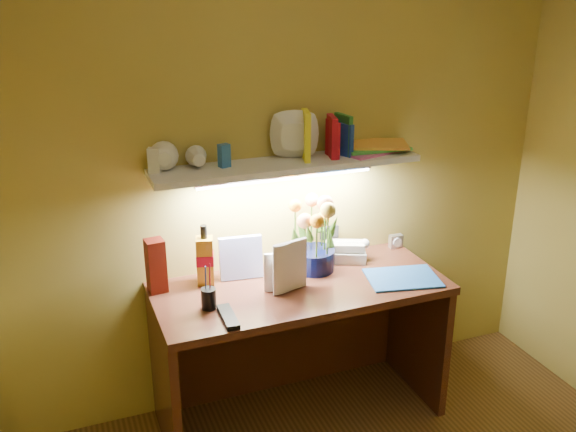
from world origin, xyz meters
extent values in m
cube|color=#381A0F|center=(0.00, 1.20, 0.38)|extent=(1.40, 0.60, 0.75)
cube|color=silver|center=(0.65, 1.43, 0.79)|extent=(0.07, 0.04, 0.07)
cube|color=#5F140A|center=(-0.65, 1.39, 0.88)|extent=(0.09, 0.09, 0.26)
cylinder|color=black|center=(-0.47, 1.14, 0.83)|extent=(0.08, 0.08, 0.16)
cube|color=black|center=(-0.41, 1.01, 0.76)|extent=(0.07, 0.21, 0.02)
cube|color=#2762B0|center=(0.49, 1.08, 0.75)|extent=(0.39, 0.32, 0.01)
imported|color=beige|center=(-0.16, 1.14, 0.88)|extent=(0.19, 0.06, 0.25)
imported|color=white|center=(-0.19, 1.20, 0.85)|extent=(0.14, 0.04, 0.19)
cube|color=white|center=(0.00, 1.38, 1.30)|extent=(1.30, 0.25, 0.03)
imported|color=white|center=(-0.57, 1.39, 1.37)|extent=(0.15, 0.15, 0.10)
imported|color=white|center=(-0.42, 1.38, 1.36)|extent=(0.10, 0.10, 0.09)
imported|color=white|center=(0.04, 1.38, 1.34)|extent=(0.29, 0.29, 0.06)
cube|color=white|center=(-0.61, 1.42, 1.37)|extent=(0.06, 0.06, 0.11)
cube|color=#2762B0|center=(-0.30, 1.40, 1.37)|extent=(0.06, 0.05, 0.11)
cube|color=#AD0E20|center=(0.23, 1.38, 1.40)|extent=(0.03, 0.12, 0.18)
cube|color=yellow|center=(0.10, 1.38, 1.43)|extent=(0.06, 0.15, 0.23)
cube|color=#17379D|center=(0.29, 1.39, 1.39)|extent=(0.07, 0.12, 0.16)
cube|color=#26752E|center=(0.30, 1.40, 1.41)|extent=(0.04, 0.13, 0.20)
cube|color=#AD0E20|center=(0.23, 1.39, 1.41)|extent=(0.06, 0.14, 0.20)
cube|color=pink|center=(0.45, 1.42, 1.32)|extent=(0.36, 0.31, 0.01)
cube|color=green|center=(0.48, 1.42, 1.34)|extent=(0.34, 0.25, 0.01)
cube|color=#F8A83B|center=(0.50, 1.40, 1.35)|extent=(0.34, 0.30, 0.01)
camera|label=1|loc=(-1.05, -1.34, 2.14)|focal=40.00mm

